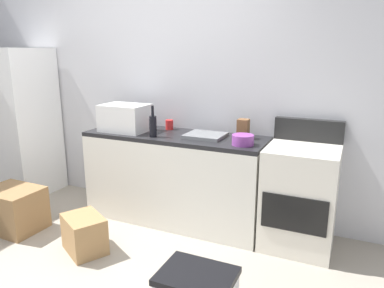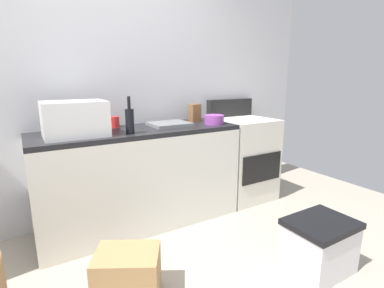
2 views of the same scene
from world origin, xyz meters
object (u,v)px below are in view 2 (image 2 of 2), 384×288
wine_bottle (130,120)px  cardboard_box_large (128,276)px  mixing_bowl (214,120)px  microwave (75,119)px  coffee_mug (115,122)px  knife_block (195,113)px  stove_oven (242,157)px  storage_bin (319,245)px

wine_bottle → cardboard_box_large: 1.14m
mixing_bowl → cardboard_box_large: 1.59m
microwave → cardboard_box_large: microwave is taller
microwave → coffee_mug: size_ratio=4.60×
microwave → knife_block: size_ratio=2.56×
stove_oven → cardboard_box_large: 1.90m
microwave → wine_bottle: (0.39, -0.12, -0.03)m
mixing_bowl → microwave: bearing=177.1°
storage_bin → mixing_bowl: bearing=94.1°
wine_bottle → coffee_mug: wine_bottle is taller
wine_bottle → storage_bin: size_ratio=0.65×
microwave → coffee_mug: 0.46m
mixing_bowl → cardboard_box_large: size_ratio=0.50×
mixing_bowl → storage_bin: size_ratio=0.41×
stove_oven → coffee_mug: size_ratio=11.00×
wine_bottle → storage_bin: bearing=-49.9°
wine_bottle → knife_block: (0.79, 0.30, -0.02)m
wine_bottle → cardboard_box_large: size_ratio=0.78×
knife_block → mixing_bowl: size_ratio=0.95×
knife_block → microwave: bearing=-171.4°
microwave → coffee_mug: bearing=33.2°
microwave → storage_bin: 2.01m
microwave → knife_block: (1.19, 0.18, -0.05)m
wine_bottle → coffee_mug: bearing=92.8°
coffee_mug → cardboard_box_large: 1.36m
microwave → wine_bottle: wine_bottle is taller
microwave → mixing_bowl: (1.26, -0.06, -0.09)m
microwave → mixing_bowl: size_ratio=2.42×
knife_block → storage_bin: bearing=-83.7°
microwave → mixing_bowl: bearing=-2.9°
wine_bottle → mixing_bowl: wine_bottle is taller
cardboard_box_large → storage_bin: storage_bin is taller
microwave → wine_bottle: bearing=-16.6°
stove_oven → microwave: (-1.75, -0.07, 0.57)m
coffee_mug → cardboard_box_large: size_ratio=0.26×
wine_bottle → storage_bin: wine_bottle is taller
stove_oven → storage_bin: 1.40m
mixing_bowl → coffee_mug: bearing=160.7°
wine_bottle → mixing_bowl: (0.87, 0.05, -0.06)m
wine_bottle → mixing_bowl: bearing=3.5°
microwave → storage_bin: bearing=-42.8°
stove_oven → wine_bottle: bearing=-172.3°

